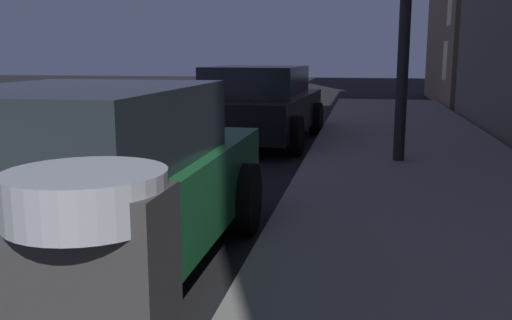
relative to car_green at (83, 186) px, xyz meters
name	(u,v)px	position (x,y,z in m)	size (l,w,h in m)	color
car_green	(83,186)	(0.00, 0.00, 0.00)	(2.04, 4.15, 1.43)	#19592D
car_black	(257,105)	(0.00, 6.80, -0.01)	(2.28, 4.32, 1.43)	black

